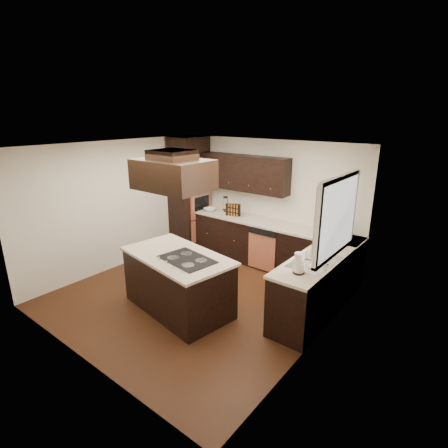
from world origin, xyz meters
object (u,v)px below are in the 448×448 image
at_px(oven_column, 189,201).
at_px(spice_rack, 233,210).
at_px(island, 178,283).
at_px(range_hood, 173,175).

relative_size(oven_column, spice_rack, 6.93).
xyz_separation_m(oven_column, spice_rack, (1.22, 0.04, -0.01)).
bearing_deg(island, spice_rack, 114.07).
xyz_separation_m(range_hood, spice_rack, (-0.66, 2.29, -1.11)).
bearing_deg(oven_column, range_hood, -50.26).
xyz_separation_m(oven_column, range_hood, (1.88, -2.25, 1.10)).
distance_m(island, range_hood, 1.72).
relative_size(range_hood, spice_rack, 3.43).
height_order(oven_column, range_hood, range_hood).
height_order(oven_column, island, oven_column).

